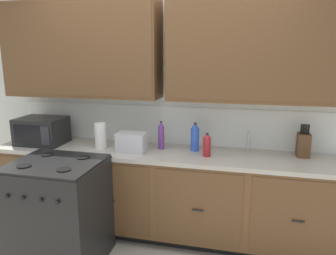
{
  "coord_description": "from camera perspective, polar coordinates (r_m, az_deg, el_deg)",
  "views": [
    {
      "loc": [
        0.78,
        -2.64,
        1.83
      ],
      "look_at": [
        0.08,
        0.27,
        1.15
      ],
      "focal_mm": 34.33,
      "sensor_mm": 36.0,
      "label": 1
    }
  ],
  "objects": [
    {
      "name": "stove_range",
      "position": [
        3.09,
        -18.77,
        -14.1
      ],
      "size": [
        0.76,
        0.68,
        0.95
      ],
      "color": "black",
      "rests_on": "ground_plane"
    },
    {
      "name": "counter_run",
      "position": [
        3.33,
        -1.22,
        -11.49
      ],
      "size": [
        3.41,
        0.64,
        0.9
      ],
      "color": "black",
      "rests_on": "ground_plane"
    },
    {
      "name": "sink_faucet",
      "position": [
        3.25,
        14.09,
        -2.35
      ],
      "size": [
        0.02,
        0.02,
        0.2
      ],
      "primitive_type": "cylinder",
      "color": "#B2B5BA",
      "rests_on": "counter_run"
    },
    {
      "name": "toaster",
      "position": [
        3.15,
        -6.46,
        -2.61
      ],
      "size": [
        0.28,
        0.18,
        0.19
      ],
      "color": "#B7B7BC",
      "rests_on": "counter_run"
    },
    {
      "name": "knife_block",
      "position": [
        3.23,
        22.89,
        -2.8
      ],
      "size": [
        0.11,
        0.14,
        0.31
      ],
      "color": "#52361E",
      "rests_on": "counter_run"
    },
    {
      "name": "bottle_blue",
      "position": [
        3.17,
        4.8,
        -1.71
      ],
      "size": [
        0.08,
        0.08,
        0.28
      ],
      "color": "blue",
      "rests_on": "counter_run"
    },
    {
      "name": "wall_unit",
      "position": [
        3.23,
        -0.41,
        9.67
      ],
      "size": [
        4.58,
        0.4,
        2.49
      ],
      "color": "silver",
      "rests_on": "ground_plane"
    },
    {
      "name": "ground_plane",
      "position": [
        3.3,
        -2.62,
        -20.94
      ],
      "size": [
        8.45,
        8.45,
        0.0
      ],
      "primitive_type": "plane",
      "color": "#B2A893"
    },
    {
      "name": "microwave",
      "position": [
        3.66,
        -21.51,
        -0.54
      ],
      "size": [
        0.48,
        0.37,
        0.28
      ],
      "color": "black",
      "rests_on": "counter_run"
    },
    {
      "name": "bottle_red",
      "position": [
        3.01,
        6.91,
        -3.1
      ],
      "size": [
        0.08,
        0.08,
        0.22
      ],
      "color": "maroon",
      "rests_on": "counter_run"
    },
    {
      "name": "paper_towel_roll",
      "position": [
        3.32,
        -11.89,
        -1.41
      ],
      "size": [
        0.12,
        0.12,
        0.26
      ],
      "primitive_type": "cylinder",
      "color": "white",
      "rests_on": "counter_run"
    },
    {
      "name": "bottle_violet",
      "position": [
        3.22,
        -1.22,
        -1.43
      ],
      "size": [
        0.06,
        0.06,
        0.28
      ],
      "color": "#663384",
      "rests_on": "counter_run"
    }
  ]
}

